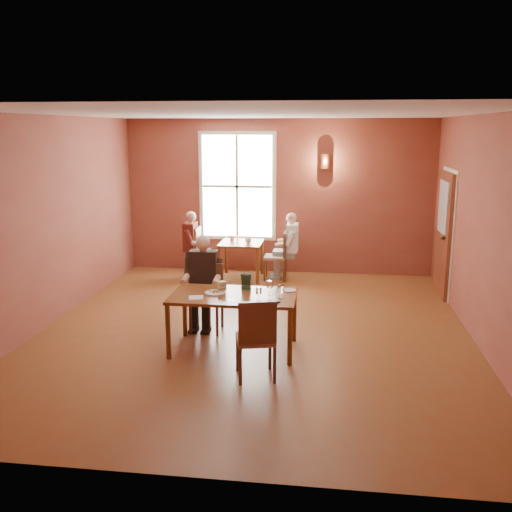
# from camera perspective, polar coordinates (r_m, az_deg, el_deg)

# --- Properties ---
(ground) EXTENTS (6.00, 7.00, 0.01)m
(ground) POSITION_cam_1_polar(r_m,az_deg,el_deg) (8.15, -0.19, -7.53)
(ground) COLOR brown
(ground) RESTS_ON ground
(wall_back) EXTENTS (6.00, 0.04, 3.00)m
(wall_back) POSITION_cam_1_polar(r_m,az_deg,el_deg) (11.20, 2.22, 5.92)
(wall_back) COLOR brown
(wall_back) RESTS_ON ground
(wall_front) EXTENTS (6.00, 0.04, 3.00)m
(wall_front) POSITION_cam_1_polar(r_m,az_deg,el_deg) (4.40, -6.32, -4.75)
(wall_front) COLOR brown
(wall_front) RESTS_ON ground
(wall_left) EXTENTS (0.04, 7.00, 3.00)m
(wall_left) POSITION_cam_1_polar(r_m,az_deg,el_deg) (8.68, -20.26, 3.18)
(wall_left) COLOR brown
(wall_left) RESTS_ON ground
(wall_right) EXTENTS (0.04, 7.00, 3.00)m
(wall_right) POSITION_cam_1_polar(r_m,az_deg,el_deg) (7.94, 21.82, 2.24)
(wall_right) COLOR brown
(wall_right) RESTS_ON ground
(ceiling) EXTENTS (6.00, 7.00, 0.04)m
(ceiling) POSITION_cam_1_polar(r_m,az_deg,el_deg) (7.65, -0.20, 14.07)
(ceiling) COLOR white
(ceiling) RESTS_ON wall_back
(window) EXTENTS (1.36, 0.10, 1.96)m
(window) POSITION_cam_1_polar(r_m,az_deg,el_deg) (11.23, -1.89, 6.97)
(window) COLOR white
(window) RESTS_ON wall_back
(door) EXTENTS (0.12, 1.04, 2.10)m
(door) POSITION_cam_1_polar(r_m,az_deg,el_deg) (10.21, 18.21, 2.09)
(door) COLOR maroon
(door) RESTS_ON ground
(wall_sconce) EXTENTS (0.16, 0.16, 0.28)m
(wall_sconce) POSITION_cam_1_polar(r_m,az_deg,el_deg) (10.99, 6.94, 9.38)
(wall_sconce) COLOR brown
(wall_sconce) RESTS_ON wall_back
(main_table) EXTENTS (1.59, 0.89, 0.74)m
(main_table) POSITION_cam_1_polar(r_m,az_deg,el_deg) (7.39, -2.24, -6.64)
(main_table) COLOR brown
(main_table) RESTS_ON ground
(chair_diner_main) EXTENTS (0.42, 0.42, 0.94)m
(chair_diner_main) POSITION_cam_1_polar(r_m,az_deg,el_deg) (8.05, -4.98, -4.29)
(chair_diner_main) COLOR brown
(chair_diner_main) RESTS_ON ground
(diner_main) EXTENTS (0.51, 0.51, 1.28)m
(diner_main) POSITION_cam_1_polar(r_m,az_deg,el_deg) (7.98, -5.05, -3.18)
(diner_main) COLOR black
(diner_main) RESTS_ON ground
(chair_empty) EXTENTS (0.52, 0.52, 0.97)m
(chair_empty) POSITION_cam_1_polar(r_m,az_deg,el_deg) (6.56, -0.04, -8.14)
(chair_empty) COLOR brown
(chair_empty) RESTS_ON ground
(plate_food) EXTENTS (0.35, 0.35, 0.03)m
(plate_food) POSITION_cam_1_polar(r_m,az_deg,el_deg) (7.32, -4.10, -3.64)
(plate_food) COLOR white
(plate_food) RESTS_ON main_table
(sandwich) EXTENTS (0.13, 0.13, 0.12)m
(sandwich) POSITION_cam_1_polar(r_m,az_deg,el_deg) (7.39, -3.44, -3.15)
(sandwich) COLOR tan
(sandwich) RESTS_ON main_table
(goblet_a) EXTENTS (0.09, 0.09, 0.19)m
(goblet_a) POSITION_cam_1_polar(r_m,az_deg,el_deg) (7.26, 1.38, -3.11)
(goblet_a) COLOR white
(goblet_a) RESTS_ON main_table
(goblet_b) EXTENTS (0.10, 0.10, 0.20)m
(goblet_b) POSITION_cam_1_polar(r_m,az_deg,el_deg) (7.06, 2.50, -3.54)
(goblet_b) COLOR silver
(goblet_b) RESTS_ON main_table
(goblet_c) EXTENTS (0.10, 0.10, 0.19)m
(goblet_c) POSITION_cam_1_polar(r_m,az_deg,el_deg) (7.00, 0.28, -3.73)
(goblet_c) COLOR white
(goblet_c) RESTS_ON main_table
(menu_stand) EXTENTS (0.14, 0.11, 0.21)m
(menu_stand) POSITION_cam_1_polar(r_m,az_deg,el_deg) (7.46, -1.00, -2.58)
(menu_stand) COLOR #1C3725
(menu_stand) RESTS_ON main_table
(knife) EXTENTS (0.21, 0.05, 0.00)m
(knife) POSITION_cam_1_polar(r_m,az_deg,el_deg) (7.04, -3.02, -4.43)
(knife) COLOR silver
(knife) RESTS_ON main_table
(napkin) EXTENTS (0.22, 0.22, 0.01)m
(napkin) POSITION_cam_1_polar(r_m,az_deg,el_deg) (7.17, -6.01, -4.15)
(napkin) COLOR white
(napkin) RESTS_ON main_table
(side_plate) EXTENTS (0.21, 0.21, 0.01)m
(side_plate) POSITION_cam_1_polar(r_m,az_deg,el_deg) (7.43, 3.33, -3.46)
(side_plate) COLOR white
(side_plate) RESTS_ON main_table
(sunglasses) EXTENTS (0.14, 0.11, 0.02)m
(sunglasses) POSITION_cam_1_polar(r_m,az_deg,el_deg) (6.92, 1.88, -4.67)
(sunglasses) COLOR black
(sunglasses) RESTS_ON main_table
(second_table) EXTENTS (0.79, 0.79, 0.70)m
(second_table) POSITION_cam_1_polar(r_m,az_deg,el_deg) (10.88, -1.47, -0.42)
(second_table) COLOR brown
(second_table) RESTS_ON ground
(chair_diner_white) EXTENTS (0.40, 0.40, 0.91)m
(chair_diner_white) POSITION_cam_1_polar(r_m,az_deg,el_deg) (10.78, 1.94, 0.03)
(chair_diner_white) COLOR #4E2C1B
(chair_diner_white) RESTS_ON ground
(diner_white) EXTENTS (0.49, 0.49, 1.23)m
(diner_white) POSITION_cam_1_polar(r_m,az_deg,el_deg) (10.74, 2.10, 0.84)
(diner_white) COLOR white
(diner_white) RESTS_ON ground
(chair_diner_maroon) EXTENTS (0.43, 0.43, 0.97)m
(chair_diner_maroon) POSITION_cam_1_polar(r_m,az_deg,el_deg) (10.97, -4.83, 0.36)
(chair_diner_maroon) COLOR #42240D
(chair_diner_maroon) RESTS_ON ground
(diner_maroon) EXTENTS (0.50, 0.50, 1.24)m
(diner_maroon) POSITION_cam_1_polar(r_m,az_deg,el_deg) (10.95, -5.00, 1.07)
(diner_maroon) COLOR maroon
(diner_maroon) RESTS_ON ground
(cup_a) EXTENTS (0.14, 0.14, 0.09)m
(cup_a) POSITION_cam_1_polar(r_m,az_deg,el_deg) (10.71, -0.78, 1.54)
(cup_a) COLOR white
(cup_a) RESTS_ON second_table
(cup_b) EXTENTS (0.11, 0.11, 0.10)m
(cup_b) POSITION_cam_1_polar(r_m,az_deg,el_deg) (10.93, -2.40, 1.77)
(cup_b) COLOR silver
(cup_b) RESTS_ON second_table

